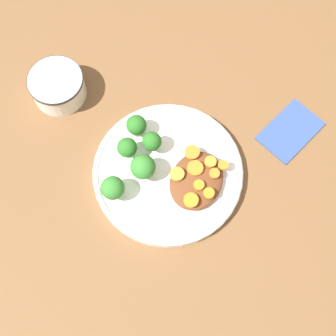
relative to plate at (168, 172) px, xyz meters
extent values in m
plane|color=brown|center=(0.00, 0.00, -0.01)|extent=(4.00, 4.00, 0.00)
cylinder|color=white|center=(0.00, 0.00, 0.00)|extent=(0.27, 0.27, 0.02)
torus|color=white|center=(0.00, 0.00, 0.01)|extent=(0.26, 0.26, 0.01)
cylinder|color=white|center=(-0.07, -0.26, 0.01)|extent=(0.10, 0.10, 0.05)
cylinder|color=#333338|center=(-0.07, -0.26, 0.04)|extent=(0.10, 0.10, 0.01)
cylinder|color=white|center=(-0.07, -0.26, 0.03)|extent=(0.08, 0.08, 0.01)
ellipsoid|color=brown|center=(0.00, 0.05, 0.02)|extent=(0.11, 0.09, 0.02)
cylinder|color=#759E51|center=(0.08, -0.07, 0.02)|extent=(0.02, 0.02, 0.02)
sphere|color=#337A2D|center=(0.08, -0.07, 0.04)|extent=(0.04, 0.04, 0.04)
cylinder|color=#759E51|center=(0.02, -0.04, 0.02)|extent=(0.02, 0.02, 0.02)
sphere|color=#337A2D|center=(0.02, -0.04, 0.04)|extent=(0.04, 0.04, 0.04)
cylinder|color=#759E51|center=(0.00, -0.08, 0.02)|extent=(0.01, 0.01, 0.02)
sphere|color=#286B23|center=(0.00, -0.08, 0.04)|extent=(0.04, 0.04, 0.04)
cylinder|color=#7FA85B|center=(-0.03, -0.04, 0.02)|extent=(0.01, 0.01, 0.02)
sphere|color=#286B23|center=(-0.03, -0.04, 0.04)|extent=(0.03, 0.03, 0.03)
cylinder|color=#759E51|center=(-0.05, -0.08, 0.02)|extent=(0.02, 0.02, 0.02)
sphere|color=#286B23|center=(-0.05, -0.08, 0.04)|extent=(0.04, 0.04, 0.04)
cylinder|color=orange|center=(0.01, 0.06, 0.03)|extent=(0.02, 0.02, 0.01)
cylinder|color=orange|center=(-0.04, 0.03, 0.03)|extent=(0.03, 0.03, 0.00)
cylinder|color=orange|center=(-0.04, 0.06, 0.03)|extent=(0.02, 0.02, 0.01)
cylinder|color=orange|center=(0.01, 0.02, 0.03)|extent=(0.02, 0.02, 0.01)
cylinder|color=orange|center=(-0.02, 0.04, 0.03)|extent=(0.03, 0.03, 0.01)
cylinder|color=orange|center=(0.04, 0.06, 0.03)|extent=(0.03, 0.03, 0.01)
cylinder|color=orange|center=(-0.04, 0.09, 0.03)|extent=(0.02, 0.02, 0.00)
cylinder|color=orange|center=(0.02, 0.08, 0.03)|extent=(0.02, 0.02, 0.01)
cylinder|color=orange|center=(-0.02, 0.08, 0.03)|extent=(0.02, 0.02, 0.01)
cube|color=#334C8C|center=(-0.17, 0.17, -0.01)|extent=(0.14, 0.11, 0.01)
camera|label=1|loc=(0.26, 0.11, 0.78)|focal=50.00mm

